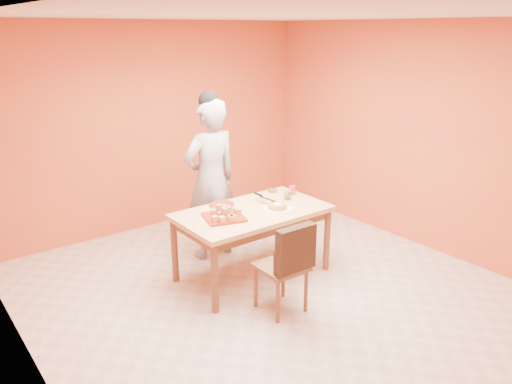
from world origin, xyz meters
TOP-DOWN VIEW (x-y plane):
  - floor at (0.00, 0.00)m, footprint 5.00×5.00m
  - ceiling at (0.00, 0.00)m, footprint 5.00×5.00m
  - wall_back at (0.00, 2.50)m, footprint 4.50×0.00m
  - wall_left at (-2.25, 0.00)m, footprint 0.00×5.00m
  - wall_right at (2.25, 0.00)m, footprint 0.00×5.00m
  - dining_table at (0.08, 0.48)m, footprint 1.60×0.90m
  - dining_chair at (-0.13, -0.27)m, footprint 0.43×0.50m
  - pastry_pile at (-0.29, 0.46)m, footprint 0.34×0.34m
  - person at (0.01, 1.19)m, footprint 0.69×0.46m
  - pastry_platter at (-0.29, 0.46)m, footprint 0.47×0.47m
  - red_dinner_plate at (-0.09, 0.80)m, footprint 0.31×0.31m
  - white_cake_plate at (0.30, 0.33)m, footprint 0.39×0.39m
  - sponge_cake at (0.30, 0.33)m, footprint 0.23×0.23m
  - cake_server at (0.31, 0.51)m, footprint 0.06×0.23m
  - egg_ornament at (0.60, 0.51)m, footprint 0.10×0.08m
  - magenta_glass at (0.76, 0.61)m, footprint 0.09×0.09m
  - checker_tin at (0.64, 0.83)m, footprint 0.13×0.13m

SIDE VIEW (x-z plane):
  - floor at x=0.00m, z-range 0.00..0.00m
  - dining_chair at x=-0.13m, z-range 0.02..0.94m
  - dining_table at x=0.08m, z-range 0.29..1.05m
  - white_cake_plate at x=0.30m, z-range 0.76..0.77m
  - red_dinner_plate at x=-0.09m, z-range 0.76..0.78m
  - pastry_platter at x=-0.29m, z-range 0.76..0.78m
  - checker_tin at x=0.64m, z-range 0.76..0.79m
  - sponge_cake at x=0.30m, z-range 0.77..0.82m
  - magenta_glass at x=0.76m, z-range 0.76..0.86m
  - egg_ornament at x=0.60m, z-range 0.76..0.89m
  - cake_server at x=0.31m, z-range 0.82..0.83m
  - pastry_pile at x=-0.29m, z-range 0.78..0.89m
  - person at x=0.01m, z-range 0.00..1.87m
  - wall_back at x=0.00m, z-range -0.90..3.60m
  - wall_left at x=-2.25m, z-range -1.15..3.85m
  - wall_right at x=2.25m, z-range -1.15..3.85m
  - ceiling at x=0.00m, z-range 2.70..2.70m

